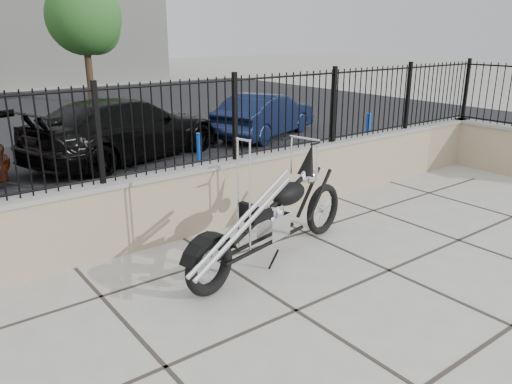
{
  "coord_description": "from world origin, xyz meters",
  "views": [
    {
      "loc": [
        -3.07,
        -3.35,
        2.76
      ],
      "look_at": [
        0.51,
        1.36,
        0.84
      ],
      "focal_mm": 35.0,
      "sensor_mm": 36.0,
      "label": 1
    }
  ],
  "objects": [
    {
      "name": "wall_return",
      "position": [
        6.85,
        1.3,
        0.48
      ],
      "size": [
        0.36,
        2.5,
        0.96
      ],
      "primitive_type": "cube",
      "color": "gray",
      "rests_on": "ground_plane"
    },
    {
      "name": "chopper_motorcycle",
      "position": [
        0.51,
        1.06,
        0.84
      ],
      "size": [
        2.84,
        1.09,
        1.68
      ],
      "primitive_type": null,
      "rotation": [
        0.0,
        0.0,
        0.22
      ],
      "color": "black",
      "rests_on": "ground_plane"
    },
    {
      "name": "ground_plane",
      "position": [
        0.0,
        0.0,
        0.0
      ],
      "size": [
        90.0,
        90.0,
        0.0
      ],
      "primitive_type": "plane",
      "color": "#99968E",
      "rests_on": "ground"
    },
    {
      "name": "car_blue",
      "position": [
        5.27,
        7.18,
        0.59
      ],
      "size": [
        3.77,
        2.5,
        1.18
      ],
      "primitive_type": "imported",
      "rotation": [
        0.0,
        0.0,
        1.96
      ],
      "color": "#0E1735",
      "rests_on": "parking_lot"
    },
    {
      "name": "tree_right",
      "position": [
        3.91,
        16.71,
        3.37
      ],
      "size": [
        2.85,
        2.85,
        4.82
      ],
      "rotation": [
        0.0,
        0.0,
        0.03
      ],
      "color": "#382619",
      "rests_on": "ground_plane"
    },
    {
      "name": "bollard_b",
      "position": [
        1.82,
        4.92,
        0.43
      ],
      "size": [
        0.13,
        0.13,
        0.87
      ],
      "primitive_type": "cylinder",
      "rotation": [
        0.0,
        0.0,
        -0.29
      ],
      "color": "blue",
      "rests_on": "ground_plane"
    },
    {
      "name": "retaining_wall",
      "position": [
        0.0,
        2.5,
        0.48
      ],
      "size": [
        14.0,
        0.36,
        0.96
      ],
      "primitive_type": "cube",
      "color": "gray",
      "rests_on": "ground_plane"
    },
    {
      "name": "parking_lot",
      "position": [
        0.0,
        12.5,
        0.0
      ],
      "size": [
        30.0,
        30.0,
        0.0
      ],
      "primitive_type": "plane",
      "color": "black",
      "rests_on": "ground"
    },
    {
      "name": "car_black",
      "position": [
        1.25,
        7.09,
        0.69
      ],
      "size": [
        5.08,
        3.21,
        1.37
      ],
      "primitive_type": "imported",
      "rotation": [
        0.0,
        0.0,
        1.86
      ],
      "color": "black",
      "rests_on": "parking_lot"
    },
    {
      "name": "bollard_c",
      "position": [
        6.19,
        4.4,
        0.45
      ],
      "size": [
        0.13,
        0.13,
        0.9
      ],
      "primitive_type": "cylinder",
      "rotation": [
        0.0,
        0.0,
        0.28
      ],
      "color": "blue",
      "rests_on": "ground_plane"
    },
    {
      "name": "iron_fence",
      "position": [
        0.0,
        2.5,
        1.56
      ],
      "size": [
        14.0,
        0.08,
        1.2
      ],
      "primitive_type": "cube",
      "color": "black",
      "rests_on": "retaining_wall"
    }
  ]
}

